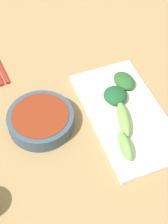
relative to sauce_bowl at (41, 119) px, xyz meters
The scene contains 7 objects.
tabletop 0.12m from the sauce_bowl, 13.71° to the right, with size 2.10×2.10×0.02m, color olive.
sauce_bowl is the anchor object (origin of this frame).
serving_plate 0.19m from the sauce_bowl, 12.99° to the right, with size 0.17×0.31×0.01m, color silver.
broccoli_leafy_0 0.23m from the sauce_bowl, 10.17° to the left, with size 0.05×0.06×0.02m, color #255325.
broccoli_stalk_1 0.18m from the sauce_bowl, 21.51° to the right, with size 0.03×0.09×0.03m, color #6DA247.
broccoli_leafy_2 0.18m from the sauce_bowl, ahead, with size 0.06×0.06×0.03m, color #184A25.
broccoli_stalk_3 0.20m from the sauce_bowl, 42.97° to the right, with size 0.02×0.07×0.03m, color #6BB64A.
Camera 1 is at (-0.17, -0.41, 0.62)m, focal length 51.88 mm.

